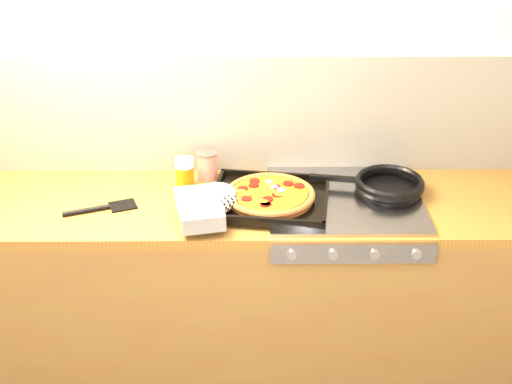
{
  "coord_description": "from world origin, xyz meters",
  "views": [
    {
      "loc": [
        0.08,
        -1.37,
        2.24
      ],
      "look_at": [
        0.1,
        1.08,
        0.95
      ],
      "focal_mm": 50.0,
      "sensor_mm": 36.0,
      "label": 1
    }
  ],
  "objects_px": {
    "frying_pan": "(388,185)",
    "juice_glass": "(185,173)",
    "pizza_on_tray": "(251,198)",
    "tomato_can": "(207,166)"
  },
  "relations": [
    {
      "from": "frying_pan",
      "to": "juice_glass",
      "type": "bearing_deg",
      "value": 175.95
    },
    {
      "from": "pizza_on_tray",
      "to": "juice_glass",
      "type": "distance_m",
      "value": 0.32
    },
    {
      "from": "frying_pan",
      "to": "tomato_can",
      "type": "distance_m",
      "value": 0.74
    },
    {
      "from": "tomato_can",
      "to": "pizza_on_tray",
      "type": "bearing_deg",
      "value": -55.39
    },
    {
      "from": "frying_pan",
      "to": "pizza_on_tray",
      "type": "bearing_deg",
      "value": -167.16
    },
    {
      "from": "pizza_on_tray",
      "to": "frying_pan",
      "type": "relative_size",
      "value": 1.29
    },
    {
      "from": "juice_glass",
      "to": "pizza_on_tray",
      "type": "bearing_deg",
      "value": -34.46
    },
    {
      "from": "pizza_on_tray",
      "to": "frying_pan",
      "type": "xyz_separation_m",
      "value": [
        0.55,
        0.13,
        -0.01
      ]
    },
    {
      "from": "pizza_on_tray",
      "to": "juice_glass",
      "type": "bearing_deg",
      "value": 145.54
    },
    {
      "from": "frying_pan",
      "to": "juice_glass",
      "type": "distance_m",
      "value": 0.82
    }
  ]
}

